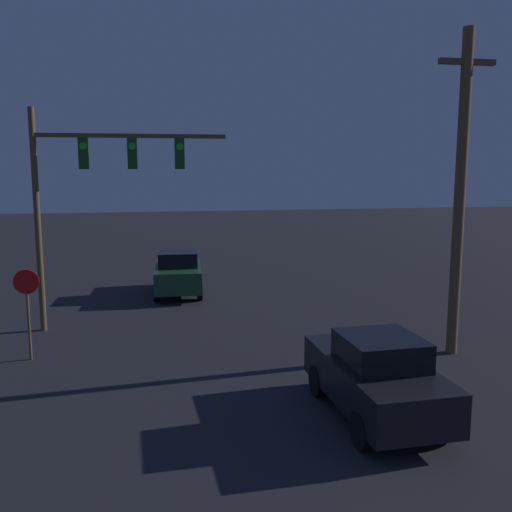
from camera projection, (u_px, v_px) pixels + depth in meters
The scene contains 5 objects.
car_near at pixel (376, 376), 11.02m from camera, with size 1.84×3.87×1.67m.
car_far at pixel (178, 273), 21.69m from camera, with size 1.91×3.90×1.67m.
traffic_signal_mast at pixel (93, 179), 16.57m from camera, with size 5.59×0.30×6.49m.
stop_sign at pixel (27, 299), 14.15m from camera, with size 0.62×0.07×2.32m.
utility_pole at pixel (460, 191), 14.30m from camera, with size 1.47×0.28×8.16m.
Camera 1 is at (-2.59, -1.79, 4.85)m, focal length 40.00 mm.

